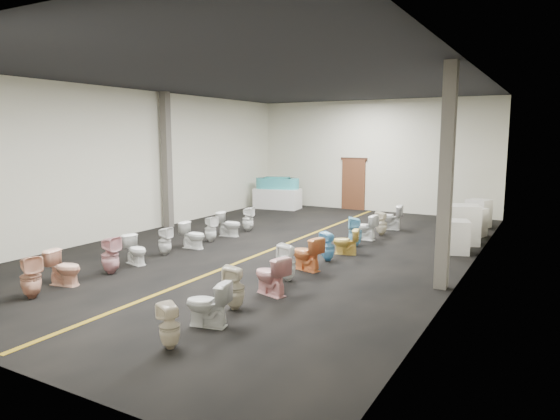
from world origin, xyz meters
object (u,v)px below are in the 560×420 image
Objects in this scene: toilet_right_10 at (382,223)px; bathtub at (277,183)px; appliance_crate_b at (463,225)px; display_table at (277,199)px; toilet_right_4 at (287,262)px; toilet_right_5 at (306,253)px; toilet_right_8 at (355,232)px; toilet_left_2 at (64,268)px; toilet_left_3 at (110,255)px; toilet_right_11 at (390,217)px; appliance_crate_a at (455,237)px; toilet_right_0 at (170,326)px; toilet_right_7 at (346,242)px; toilet_right_6 at (328,246)px; toilet_left_1 at (31,277)px; toilet_left_9 at (248,219)px; toilet_left_4 at (136,250)px; toilet_left_8 at (229,224)px; toilet_right_3 at (271,275)px; toilet_left_5 at (165,241)px; toilet_right_1 at (208,304)px; toilet_right_9 at (365,227)px; toilet_left_6 at (193,235)px; appliance_crate_d at (478,213)px.

bathtub is at bearing -112.02° from toilet_right_10.
bathtub is 8.85m from appliance_crate_b.
display_table is 10.73m from toilet_right_4.
toilet_right_4 is 1.02× the size of toilet_right_5.
toilet_right_5 is 0.95× the size of toilet_right_8.
toilet_left_2 is at bearing -33.27° from toilet_right_5.
bathtub reaches higher than toilet_left_3.
toilet_right_10 is 0.90× the size of toilet_right_11.
toilet_right_5 is (-2.65, -3.44, -0.04)m from appliance_crate_a.
bathtub is at bearing -135.74° from toilet_right_0.
toilet_right_7 is 0.81× the size of toilet_right_8.
bathtub is 2.49× the size of toilet_right_6.
toilet_right_11 is at bearing -6.10° from toilet_left_1.
toilet_left_9 reaches higher than toilet_right_5.
bathtub is 2.29× the size of toilet_right_5.
toilet_left_4 is 0.93× the size of toilet_left_8.
toilet_right_3 is 1.16× the size of toilet_right_7.
toilet_left_1 is at bearing -27.81° from toilet_right_11.
appliance_crate_a reaches higher than toilet_left_5.
toilet_left_1 is 1.02× the size of toilet_right_11.
display_table is 2.57× the size of toilet_right_10.
toilet_left_2 is 0.90× the size of toilet_right_11.
toilet_right_1 is 2.89m from toilet_right_4.
toilet_right_0 is 6.71m from toilet_right_7.
toilet_left_8 is (1.64, -5.88, -0.05)m from display_table.
toilet_right_7 is at bearing -159.35° from toilet_right_0.
toilet_right_11 is (5.62, -2.37, -0.01)m from display_table.
bathtub reaches higher than toilet_left_2.
toilet_right_7 is 2.02m from toilet_right_9.
appliance_crate_b reaches higher than toilet_left_6.
display_table is 2.78× the size of toilet_right_0.
display_table is 9.91m from toilet_left_4.
appliance_crate_d reaches higher than toilet_right_10.
toilet_left_4 is 5.19m from toilet_right_0.
toilet_left_4 is 0.96× the size of toilet_left_6.
toilet_left_8 is at bearing 164.69° from toilet_left_9.
toilet_left_5 is 0.93× the size of toilet_right_5.
appliance_crate_d reaches higher than toilet_right_1.
toilet_right_1 is 0.90× the size of toilet_right_8.
toilet_right_1 is 3.86m from toilet_right_5.
appliance_crate_d is 11.95m from toilet_left_3.
toilet_left_6 is 0.97× the size of toilet_right_1.
toilet_left_4 is 7.54m from toilet_right_10.
toilet_right_3 is 0.94× the size of toilet_right_8.
appliance_crate_d is 12.95m from toilet_left_2.
toilet_left_5 is at bearing 17.12° from toilet_left_1.
toilet_left_2 is 6.83m from toilet_left_9.
appliance_crate_a is 7.59m from toilet_left_5.
appliance_crate_b is 3.15m from toilet_right_8.
toilet_right_1 is (3.84, -4.35, 0.01)m from toilet_left_6.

